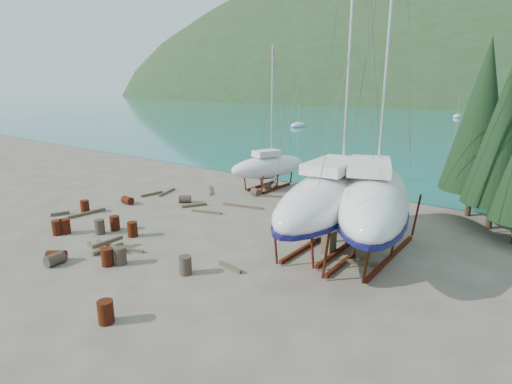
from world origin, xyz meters
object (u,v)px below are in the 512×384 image
Objects in this scene: large_sailboat_near at (336,194)px; small_sailboat_shore at (269,166)px; large_sailboat_far at (372,196)px; worker at (317,228)px.

large_sailboat_near is 1.62× the size of small_sailboat_shore.
small_sailboat_shore is (-10.48, 8.87, -1.13)m from large_sailboat_near.
small_sailboat_shore is at bearing 125.49° from large_sailboat_far.
large_sailboat_near reaches higher than worker.
small_sailboat_shore is (-12.13, 8.26, -1.18)m from large_sailboat_far.
worker is at bearing 163.93° from large_sailboat_near.
large_sailboat_far is (1.65, 0.61, 0.05)m from large_sailboat_near.
large_sailboat_near is 1.76m from large_sailboat_far.
large_sailboat_near is 10.87× the size of worker.
large_sailboat_far reaches higher than small_sailboat_shore.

